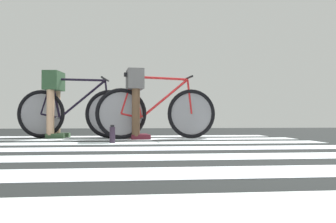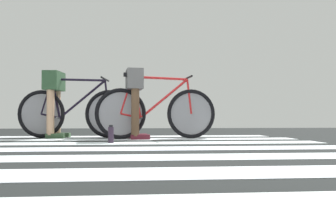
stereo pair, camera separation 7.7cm
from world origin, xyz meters
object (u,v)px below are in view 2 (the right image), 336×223
(bicycle_2_of_2, at_px, (75,112))
(cyclist_1_of_2, at_px, (135,94))
(water_bottle, at_px, (111,135))
(cyclist_2_of_2, at_px, (54,95))
(bicycle_1_of_2, at_px, (156,112))

(bicycle_2_of_2, bearing_deg, cyclist_1_of_2, -16.63)
(bicycle_2_of_2, height_order, water_bottle, bicycle_2_of_2)
(cyclist_2_of_2, distance_m, water_bottle, 1.60)
(bicycle_2_of_2, height_order, cyclist_2_of_2, cyclist_2_of_2)
(bicycle_1_of_2, distance_m, bicycle_2_of_2, 1.25)
(bicycle_2_of_2, xyz_separation_m, cyclist_2_of_2, (-0.31, 0.04, 0.26))
(bicycle_1_of_2, relative_size, bicycle_2_of_2, 1.00)
(cyclist_1_of_2, height_order, cyclist_2_of_2, cyclist_2_of_2)
(bicycle_1_of_2, bearing_deg, water_bottle, -131.87)
(cyclist_1_of_2, bearing_deg, cyclist_2_of_2, 154.92)
(cyclist_1_of_2, height_order, water_bottle, cyclist_1_of_2)
(cyclist_2_of_2, bearing_deg, water_bottle, -45.60)
(bicycle_1_of_2, relative_size, cyclist_2_of_2, 1.75)
(cyclist_1_of_2, xyz_separation_m, cyclist_2_of_2, (-1.20, 0.42, 0.01))
(water_bottle, bearing_deg, bicycle_1_of_2, 54.02)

